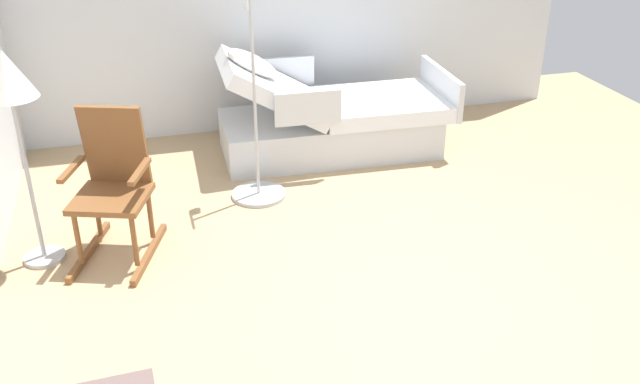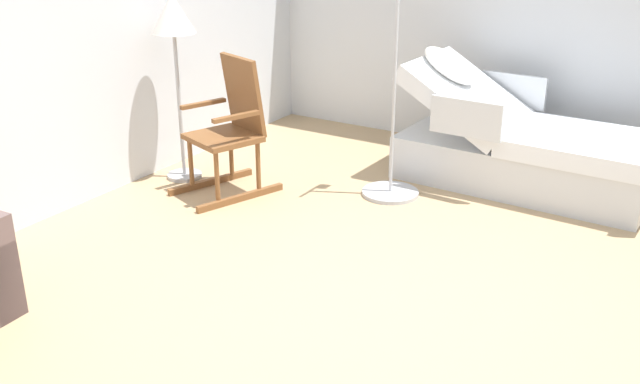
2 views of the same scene
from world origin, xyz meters
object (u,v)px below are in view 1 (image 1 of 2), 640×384
at_px(rocking_chair, 114,186).
at_px(iv_pole, 257,168).
at_px(floor_lamp, 10,90).
at_px(hospital_bed, 330,120).

height_order(rocking_chair, iv_pole, iv_pole).
bearing_deg(iv_pole, rocking_chair, 117.51).
xyz_separation_m(rocking_chair, iv_pole, (0.57, -1.09, -0.25)).
distance_m(rocking_chair, floor_lamp, 0.90).
height_order(hospital_bed, iv_pole, iv_pole).
bearing_deg(rocking_chair, hospital_bed, -55.98).
xyz_separation_m(hospital_bed, rocking_chair, (-1.29, 1.91, 0.20)).
bearing_deg(rocking_chair, floor_lamp, 87.84).
xyz_separation_m(rocking_chair, floor_lamp, (0.02, 0.53, 0.72)).
bearing_deg(rocking_chair, iv_pole, -62.49).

